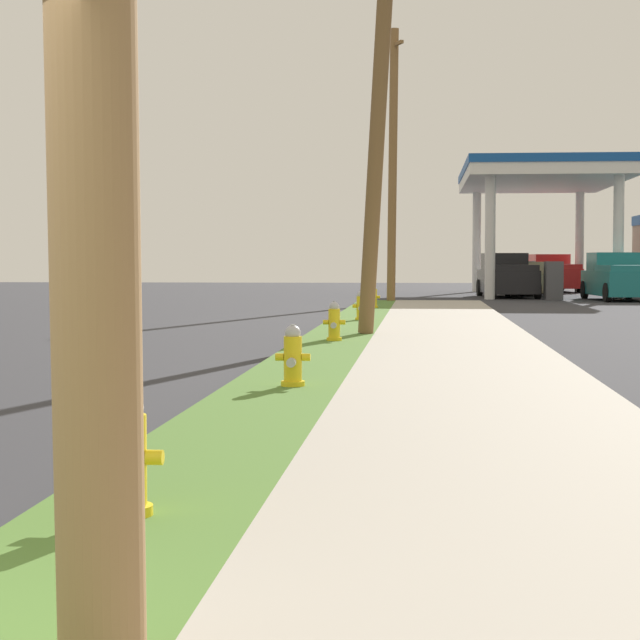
% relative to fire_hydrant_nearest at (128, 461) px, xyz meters
% --- Properties ---
extents(fire_hydrant_nearest, '(0.42, 0.38, 0.74)m').
position_rel_fire_hydrant_nearest_xyz_m(fire_hydrant_nearest, '(0.00, 0.00, 0.00)').
color(fire_hydrant_nearest, yellow).
rests_on(fire_hydrant_nearest, grass_verge).
extents(fire_hydrant_second, '(0.42, 0.38, 0.74)m').
position_rel_fire_hydrant_nearest_xyz_m(fire_hydrant_second, '(0.19, 6.97, 0.00)').
color(fire_hydrant_second, yellow).
rests_on(fire_hydrant_second, grass_verge).
extents(fire_hydrant_third, '(0.42, 0.37, 0.74)m').
position_rel_fire_hydrant_nearest_xyz_m(fire_hydrant_third, '(0.09, 14.73, 0.00)').
color(fire_hydrant_third, yellow).
rests_on(fire_hydrant_third, grass_verge).
extents(fire_hydrant_fourth, '(0.42, 0.37, 0.74)m').
position_rel_fire_hydrant_nearest_xyz_m(fire_hydrant_fourth, '(0.19, 22.32, 0.00)').
color(fire_hydrant_fourth, yellow).
rests_on(fire_hydrant_fourth, grass_verge).
extents(fire_hydrant_fifth, '(0.42, 0.38, 0.74)m').
position_rel_fire_hydrant_nearest_xyz_m(fire_hydrant_fifth, '(0.20, 29.66, 0.00)').
color(fire_hydrant_fifth, yellow).
rests_on(fire_hydrant_fifth, grass_verge).
extents(utility_pole_midground, '(1.26, 1.29, 8.72)m').
position_rel_fire_hydrant_nearest_xyz_m(utility_pole_midground, '(0.83, 16.64, 4.12)').
color(utility_pole_midground, brown).
rests_on(utility_pole_midground, grass_verge).
extents(utility_pole_background, '(0.70, 1.32, 10.14)m').
position_rel_fire_hydrant_nearest_xyz_m(utility_pole_background, '(0.63, 36.23, 4.83)').
color(utility_pole_background, olive).
rests_on(utility_pole_background, grass_verge).
extents(car_white_by_near_pump, '(2.03, 4.54, 1.57)m').
position_rel_fire_hydrant_nearest_xyz_m(car_white_by_near_pump, '(6.14, 50.78, 0.28)').
color(car_white_by_near_pump, white).
rests_on(car_white_by_near_pump, ground).
extents(car_tan_by_far_pump, '(2.15, 4.59, 1.57)m').
position_rel_fire_hydrant_nearest_xyz_m(car_tan_by_far_pump, '(6.60, 47.28, 0.28)').
color(car_tan_by_far_pump, tan).
rests_on(car_tan_by_far_pump, ground).
extents(truck_teal_at_forecourt, '(2.44, 5.52, 1.97)m').
position_rel_fire_hydrant_nearest_xyz_m(truck_teal_at_forecourt, '(9.79, 40.92, 0.47)').
color(truck_teal_at_forecourt, '#197075').
rests_on(truck_teal_at_forecourt, ground).
extents(truck_black_on_apron, '(2.52, 5.54, 1.97)m').
position_rel_fire_hydrant_nearest_xyz_m(truck_black_on_apron, '(5.52, 44.32, 0.47)').
color(truck_black_on_apron, black).
rests_on(truck_black_on_apron, ground).
extents(truck_red_at_far_bay, '(2.60, 5.57, 1.97)m').
position_rel_fire_hydrant_nearest_xyz_m(truck_red_at_far_bay, '(8.63, 54.18, 0.47)').
color(truck_red_at_far_bay, red).
rests_on(truck_red_at_far_bay, ground).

